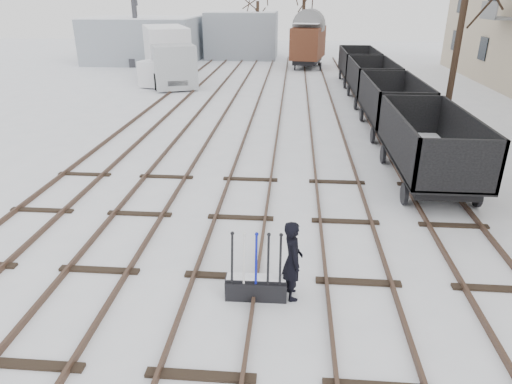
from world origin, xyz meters
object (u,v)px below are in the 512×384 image
Objects in this scene: freight_wagon_a at (427,157)px; lorry at (168,54)px; ground_frame at (256,286)px; box_van_wagon at (308,42)px; panel_van at (164,71)px; crane at (138,40)px; worker at (293,260)px.

freight_wagon_a is 23.19m from lorry.
box_van_wagon is at bearing 86.20° from ground_frame.
crane reaches higher than panel_van.
ground_frame is at bearing -55.27° from panel_van.
worker is 8.24m from freight_wagon_a.
freight_wagon_a is 22.51m from panel_van.
lorry is (-9.29, 25.52, 1.10)m from worker.
crane is at bearing 133.25° from panel_van.
crane is at bearing -168.80° from box_van_wagon.
box_van_wagon reaches higher than worker.
crane is at bearing 124.89° from freight_wagon_a.
box_van_wagon is at bearing -14.35° from crane.
worker is 0.20× the size of lorry.
crane is (-4.78, 9.06, 1.27)m from panel_van.
crane reaches higher than worker.
lorry reaches higher than worker.
freight_wagon_a is 32.67m from crane.
freight_wagon_a is at bearing -44.65° from worker.
panel_van is (-13.89, 17.71, 0.03)m from freight_wagon_a.
panel_van is at bearing 108.50° from ground_frame.
freight_wagon_a reaches higher than panel_van.
crane reaches higher than box_van_wagon.
box_van_wagon is (1.03, 33.82, 1.33)m from worker.
lorry is at bearing -73.99° from crane.
lorry reaches higher than panel_van.
crane is (-15.21, -0.14, 0.01)m from box_van_wagon.
freight_wagon_a reaches higher than ground_frame.
crane is (-14.18, 33.68, 1.33)m from worker.
box_van_wagon reaches higher than panel_van.
worker is 33.86m from box_van_wagon.
ground_frame is at bearing 86.01° from worker.
freight_wagon_a is 1.10× the size of box_van_wagon.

